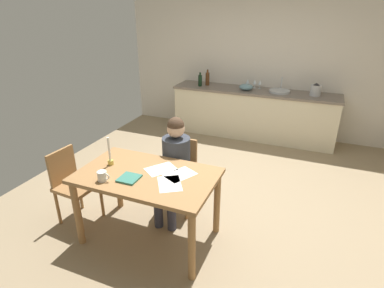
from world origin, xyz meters
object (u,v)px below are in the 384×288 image
at_px(candlestick, 110,157).
at_px(bottle_oil, 200,80).
at_px(wine_glass_near_sink, 260,83).
at_px(wine_glass_by_kettle, 255,82).
at_px(wine_glass_back_left, 248,82).
at_px(chair_at_table, 179,171).
at_px(bottle_vinegar, 207,79).
at_px(sink_unit, 280,91).
at_px(person_seated, 174,162).
at_px(coffee_mug, 102,176).
at_px(chair_side_empty, 73,183).
at_px(book_magazine, 129,178).
at_px(stovetop_kettle, 316,90).
at_px(dining_table, 147,184).
at_px(mixing_bowl, 246,87).

bearing_deg(candlestick, bottle_oil, 93.65).
height_order(wine_glass_near_sink, wine_glass_by_kettle, same).
bearing_deg(wine_glass_back_left, chair_at_table, -93.30).
bearing_deg(bottle_vinegar, candlestick, -88.34).
bearing_deg(sink_unit, bottle_oil, -176.41).
distance_m(person_seated, coffee_mug, 0.88).
bearing_deg(wine_glass_back_left, coffee_mug, -98.22).
bearing_deg(chair_side_empty, wine_glass_by_kettle, 69.46).
bearing_deg(candlestick, book_magazine, -28.43).
relative_size(candlestick, bottle_oil, 1.20).
height_order(candlestick, wine_glass_back_left, candlestick).
relative_size(chair_at_table, stovetop_kettle, 3.93).
height_order(wine_glass_near_sink, wine_glass_back_left, same).
distance_m(bottle_oil, wine_glass_by_kettle, 1.02).
relative_size(candlestick, wine_glass_back_left, 1.99).
distance_m(chair_side_empty, sink_unit, 3.78).
bearing_deg(wine_glass_near_sink, sink_unit, -20.85).
distance_m(chair_at_table, coffee_mug, 1.06).
height_order(sink_unit, bottle_vinegar, bottle_vinegar).
height_order(candlestick, stovetop_kettle, stovetop_kettle).
xyz_separation_m(chair_side_empty, bottle_oil, (0.30, 3.22, 0.53)).
relative_size(chair_side_empty, wine_glass_back_left, 5.60).
bearing_deg(wine_glass_near_sink, wine_glass_by_kettle, 180.00).
xyz_separation_m(wine_glass_near_sink, wine_glass_by_kettle, (-0.10, 0.00, 0.00)).
relative_size(dining_table, chair_side_empty, 1.60).
xyz_separation_m(person_seated, bottle_vinegar, (-0.60, 2.79, 0.35)).
xyz_separation_m(chair_side_empty, sink_unit, (1.77, 3.31, 0.44)).
height_order(dining_table, sink_unit, sink_unit).
bearing_deg(mixing_bowl, wine_glass_near_sink, 45.73).
bearing_deg(dining_table, stovetop_kettle, 66.65).
distance_m(coffee_mug, book_magazine, 0.25).
height_order(bottle_oil, wine_glass_near_sink, bottle_oil).
bearing_deg(chair_side_empty, wine_glass_back_left, 71.41).
height_order(chair_at_table, bottle_oil, bottle_oil).
height_order(candlestick, mixing_bowl, candlestick).
relative_size(dining_table, chair_at_table, 1.60).
distance_m(chair_side_empty, coffee_mug, 0.76).
height_order(dining_table, book_magazine, book_magazine).
xyz_separation_m(book_magazine, bottle_vinegar, (-0.44, 3.45, 0.24)).
bearing_deg(sink_unit, dining_table, -104.11).
distance_m(mixing_bowl, wine_glass_by_kettle, 0.24).
distance_m(book_magazine, stovetop_kettle, 3.75).
bearing_deg(wine_glass_back_left, wine_glass_by_kettle, 0.00).
relative_size(person_seated, bottle_oil, 4.66).
distance_m(person_seated, wine_glass_near_sink, 2.95).
xyz_separation_m(mixing_bowl, stovetop_kettle, (1.18, 0.06, 0.04)).
height_order(bottle_vinegar, wine_glass_near_sink, bottle_vinegar).
relative_size(coffee_mug, mixing_bowl, 0.52).
xyz_separation_m(candlestick, sink_unit, (1.27, 3.24, 0.06)).
relative_size(dining_table, bottle_oil, 5.38).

